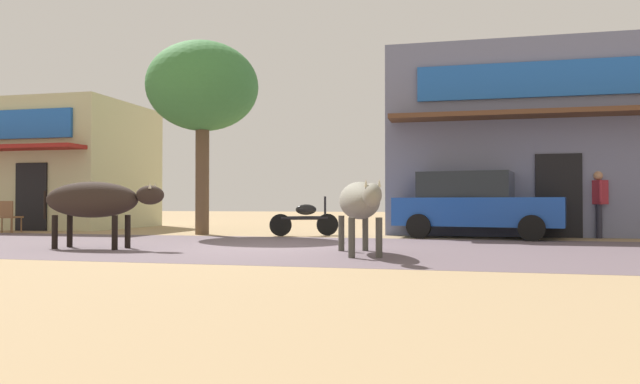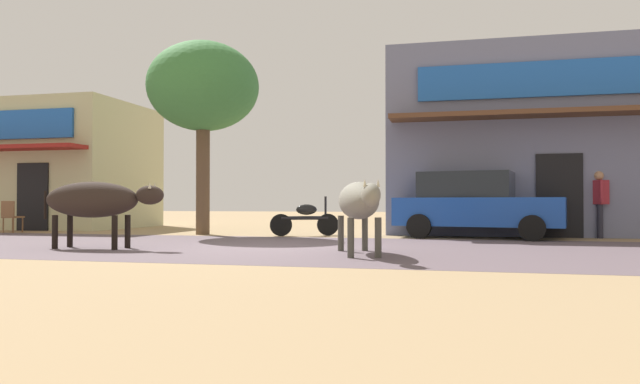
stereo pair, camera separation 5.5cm
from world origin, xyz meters
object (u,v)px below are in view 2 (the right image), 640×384
roadside_tree (203,88)px  parked_hatchback_car (475,204)px  cow_near_brown (95,200)px  parked_motorcycle (306,218)px  cow_far_dark (359,201)px  cafe_chair_near_tree (11,215)px  pedestrian_by_shop (599,199)px

roadside_tree → parked_hatchback_car: size_ratio=1.24×
parked_hatchback_car → cow_near_brown: parked_hatchback_car is taller
parked_motorcycle → cow_far_dark: 5.58m
roadside_tree → cafe_chair_near_tree: size_ratio=5.76×
parked_hatchback_car → cafe_chair_near_tree: size_ratio=4.63×
parked_hatchback_car → cow_near_brown: 8.88m
parked_hatchback_car → cafe_chair_near_tree: bearing=-177.0°
cow_far_dark → pedestrian_by_shop: bearing=49.0°
cow_near_brown → parked_hatchback_car: bearing=35.7°
cow_near_brown → parked_motorcycle: bearing=59.9°
parked_hatchback_car → cow_near_brown: (-7.21, -5.18, 0.08)m
parked_motorcycle → pedestrian_by_shop: pedestrian_by_shop is taller
roadside_tree → pedestrian_by_shop: (10.20, 0.74, -3.06)m
parked_motorcycle → pedestrian_by_shop: size_ratio=1.02×
roadside_tree → parked_motorcycle: bearing=0.8°
parked_hatchback_car → pedestrian_by_shop: bearing=9.3°
parked_motorcycle → cow_near_brown: bearing=-120.1°
cow_far_dark → cow_near_brown: bearing=178.7°
parked_hatchback_car → cafe_chair_near_tree: 13.08m
parked_hatchback_car → cafe_chair_near_tree: (-13.06, -0.67, -0.33)m
pedestrian_by_shop → cow_near_brown: bearing=-150.9°
roadside_tree → parked_hatchback_car: (7.24, 0.26, -3.19)m
cafe_chair_near_tree → cow_near_brown: bearing=-37.6°
parked_hatchback_car → cow_far_dark: size_ratio=1.65×
parked_hatchback_car → cow_near_brown: bearing=-144.3°
cow_far_dark → pedestrian_by_shop: (5.02, 5.78, 0.07)m
roadside_tree → parked_motorcycle: 4.60m
cow_near_brown → cafe_chair_near_tree: cow_near_brown is taller
cow_far_dark → cafe_chair_near_tree: bearing=157.2°
parked_hatchback_car → pedestrian_by_shop: (2.96, 0.48, 0.13)m
parked_motorcycle → cow_far_dark: cow_far_dark is taller
parked_motorcycle → cafe_chair_near_tree: parked_motorcycle is taller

